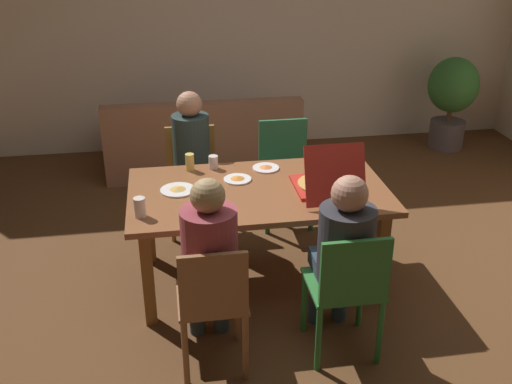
# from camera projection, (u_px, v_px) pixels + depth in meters

# --- Properties ---
(ground_plane) EXTENTS (20.00, 20.00, 0.00)m
(ground_plane) POSITION_uv_depth(u_px,v_px,m) (258.00, 279.00, 4.49)
(ground_plane) COLOR brown
(back_wall) EXTENTS (7.14, 0.12, 2.88)m
(back_wall) POSITION_uv_depth(u_px,v_px,m) (215.00, 19.00, 6.49)
(back_wall) COLOR beige
(back_wall) RESTS_ON ground
(dining_table) EXTENTS (1.81, 1.02, 0.75)m
(dining_table) POSITION_uv_depth(u_px,v_px,m) (258.00, 200.00, 4.20)
(dining_table) COLOR brown
(dining_table) RESTS_ON ground
(chair_0) EXTENTS (0.43, 0.39, 0.89)m
(chair_0) POSITION_uv_depth(u_px,v_px,m) (192.00, 173.00, 5.04)
(chair_0) COLOR olive
(chair_0) RESTS_ON ground
(person_0) EXTENTS (0.30, 0.47, 1.23)m
(person_0) POSITION_uv_depth(u_px,v_px,m) (192.00, 155.00, 4.82)
(person_0) COLOR #382E3C
(person_0) RESTS_ON ground
(chair_1) EXTENTS (0.40, 0.41, 0.88)m
(chair_1) POSITION_uv_depth(u_px,v_px,m) (213.00, 302.00, 3.39)
(chair_1) COLOR #93613C
(chair_1) RESTS_ON ground
(person_1) EXTENTS (0.32, 0.50, 1.23)m
(person_1) POSITION_uv_depth(u_px,v_px,m) (209.00, 256.00, 3.42)
(person_1) COLOR #323E45
(person_1) RESTS_ON ground
(chair_2) EXTENTS (0.43, 0.42, 0.89)m
(chair_2) POSITION_uv_depth(u_px,v_px,m) (348.00, 287.00, 3.51)
(chair_2) COLOR #2D7332
(chair_2) RESTS_ON ground
(person_2) EXTENTS (0.33, 0.49, 1.18)m
(person_2) POSITION_uv_depth(u_px,v_px,m) (343.00, 246.00, 3.54)
(person_2) COLOR #2D3F4C
(person_2) RESTS_ON ground
(chair_3) EXTENTS (0.44, 0.39, 0.90)m
(chair_3) POSITION_uv_depth(u_px,v_px,m) (285.00, 168.00, 5.15)
(chair_3) COLOR #2A6741
(chair_3) RESTS_ON ground
(pizza_box_0) EXTENTS (0.40, 0.55, 0.40)m
(pizza_box_0) POSITION_uv_depth(u_px,v_px,m) (325.00, 183.00, 4.12)
(pizza_box_0) COLOR red
(pizza_box_0) RESTS_ON dining_table
(plate_0) EXTENTS (0.24, 0.24, 0.03)m
(plate_0) POSITION_uv_depth(u_px,v_px,m) (178.00, 190.00, 4.13)
(plate_0) COLOR white
(plate_0) RESTS_ON dining_table
(plate_1) EXTENTS (0.24, 0.24, 0.03)m
(plate_1) POSITION_uv_depth(u_px,v_px,m) (202.00, 209.00, 3.86)
(plate_1) COLOR white
(plate_1) RESTS_ON dining_table
(plate_2) EXTENTS (0.20, 0.20, 0.03)m
(plate_2) POSITION_uv_depth(u_px,v_px,m) (266.00, 168.00, 4.49)
(plate_2) COLOR white
(plate_2) RESTS_ON dining_table
(plate_3) EXTENTS (0.20, 0.20, 0.03)m
(plate_3) POSITION_uv_depth(u_px,v_px,m) (238.00, 179.00, 4.30)
(plate_3) COLOR white
(plate_3) RESTS_ON dining_table
(drinking_glass_0) EXTENTS (0.08, 0.08, 0.13)m
(drinking_glass_0) POSITION_uv_depth(u_px,v_px,m) (140.00, 207.00, 3.77)
(drinking_glass_0) COLOR silver
(drinking_glass_0) RESTS_ON dining_table
(drinking_glass_1) EXTENTS (0.07, 0.07, 0.10)m
(drinking_glass_1) POSITION_uv_depth(u_px,v_px,m) (213.00, 162.00, 4.48)
(drinking_glass_1) COLOR silver
(drinking_glass_1) RESTS_ON dining_table
(drinking_glass_2) EXTENTS (0.08, 0.08, 0.12)m
(drinking_glass_2) POSITION_uv_depth(u_px,v_px,m) (337.00, 155.00, 4.57)
(drinking_glass_2) COLOR silver
(drinking_glass_2) RESTS_ON dining_table
(drinking_glass_3) EXTENTS (0.07, 0.07, 0.13)m
(drinking_glass_3) POSITION_uv_depth(u_px,v_px,m) (190.00, 162.00, 4.44)
(drinking_glass_3) COLOR #E2C45C
(drinking_glass_3) RESTS_ON dining_table
(couch) EXTENTS (1.99, 0.77, 0.81)m
(couch) POSITION_uv_depth(u_px,v_px,m) (203.00, 144.00, 6.27)
(couch) COLOR #9A644A
(couch) RESTS_ON ground
(potted_plant) EXTENTS (0.56, 0.56, 1.05)m
(potted_plant) POSITION_uv_depth(u_px,v_px,m) (452.00, 95.00, 6.72)
(potted_plant) COLOR #5D5153
(potted_plant) RESTS_ON ground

